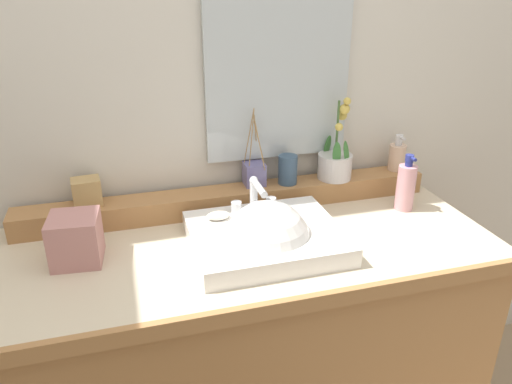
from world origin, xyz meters
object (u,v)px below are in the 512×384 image
(potted_plant, at_px, (336,161))
(tissue_box, at_px, (76,239))
(sink_basin, at_px, (267,241))
(lotion_bottle, at_px, (406,186))
(trinket_box, at_px, (87,192))
(reed_diffuser, at_px, (254,173))
(tumbler_cup, at_px, (288,170))
(soap_bar, at_px, (218,216))
(soap_dispenser, at_px, (397,156))

(potted_plant, height_order, tissue_box, potted_plant)
(sink_basin, distance_m, lotion_bottle, 0.54)
(tissue_box, bearing_deg, potted_plant, 13.04)
(sink_basin, bearing_deg, tissue_box, 171.07)
(trinket_box, xyz_separation_m, tissue_box, (-0.03, -0.21, -0.05))
(reed_diffuser, bearing_deg, tumbler_cup, -10.59)
(trinket_box, relative_size, tissue_box, 0.63)
(soap_bar, distance_m, lotion_bottle, 0.63)
(soap_dispenser, xyz_separation_m, lotion_bottle, (-0.06, -0.17, -0.04))
(potted_plant, xyz_separation_m, tumbler_cup, (-0.17, -0.00, -0.01))
(soap_dispenser, xyz_separation_m, reed_diffuser, (-0.53, 0.01, -0.01))
(tissue_box, bearing_deg, soap_dispenser, 10.80)
(potted_plant, xyz_separation_m, lotion_bottle, (0.19, -0.15, -0.05))
(soap_dispenser, height_order, tissue_box, soap_dispenser)
(potted_plant, height_order, soap_dispenser, potted_plant)
(potted_plant, distance_m, tissue_box, 0.87)
(soap_bar, relative_size, reed_diffuser, 0.27)
(sink_basin, bearing_deg, potted_plant, 39.98)
(sink_basin, bearing_deg, lotion_bottle, 13.47)
(lotion_bottle, bearing_deg, tumbler_cup, 156.86)
(potted_plant, height_order, trinket_box, potted_plant)
(tissue_box, bearing_deg, soap_bar, 4.15)
(soap_bar, relative_size, lotion_bottle, 0.37)
(sink_basin, relative_size, tissue_box, 3.18)
(soap_dispenser, bearing_deg, reed_diffuser, 179.10)
(lotion_bottle, bearing_deg, tissue_box, -177.64)
(tumbler_cup, relative_size, reed_diffuser, 0.38)
(soap_bar, xyz_separation_m, tissue_box, (-0.40, -0.03, -0.00))
(soap_bar, xyz_separation_m, trinket_box, (-0.37, 0.18, 0.05))
(tissue_box, bearing_deg, sink_basin, -8.93)
(soap_bar, distance_m, trinket_box, 0.41)
(soap_bar, bearing_deg, trinket_box, 154.37)
(sink_basin, height_order, tissue_box, sink_basin)
(lotion_bottle, bearing_deg, reed_diffuser, 159.67)
(lotion_bottle, bearing_deg, potted_plant, 140.46)
(trinket_box, bearing_deg, soap_bar, -30.65)
(tumbler_cup, distance_m, lotion_bottle, 0.39)
(tumbler_cup, xyz_separation_m, trinket_box, (-0.64, 0.01, -0.01))
(soap_dispenser, distance_m, trinket_box, 1.06)
(sink_basin, relative_size, trinket_box, 5.06)
(soap_bar, xyz_separation_m, reed_diffuser, (0.16, 0.19, 0.04))
(tumbler_cup, bearing_deg, potted_plant, 0.04)
(soap_bar, height_order, trinket_box, trinket_box)
(sink_basin, distance_m, tumbler_cup, 0.33)
(tissue_box, bearing_deg, reed_diffuser, 21.07)
(reed_diffuser, bearing_deg, soap_bar, -131.05)
(soap_dispenser, relative_size, lotion_bottle, 0.68)
(sink_basin, height_order, soap_dispenser, soap_dispenser)
(soap_bar, distance_m, reed_diffuser, 0.25)
(tumbler_cup, relative_size, trinket_box, 1.17)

